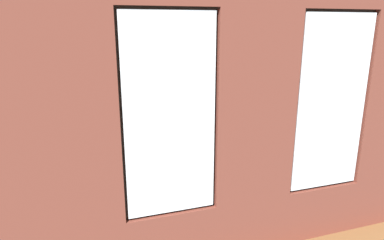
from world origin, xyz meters
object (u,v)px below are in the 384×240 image
Objects in this scene: potted_plant_foreground_right at (36,108)px; potted_plant_between_couches at (303,173)px; media_console at (13,160)px; potted_plant_near_tv at (39,157)px; coffee_table at (190,146)px; cup_ceramic at (178,140)px; potted_plant_corner_near_left at (262,99)px; papasan_chair at (116,122)px; potted_plant_by_left_couch at (251,119)px; couch_left at (298,132)px; tv_flatscreen at (7,121)px; couch_by_window at (221,199)px; remote_gray at (208,138)px; table_plant_small at (198,138)px.

potted_plant_foreground_right is 5.62m from potted_plant_between_couches.
potted_plant_near_tv is at bearing 121.02° from media_console.
coffee_table is 2.26m from potted_plant_between_couches.
potted_plant_between_couches is (-1.29, 2.07, 0.03)m from cup_ceramic.
potted_plant_between_couches reaches higher than coffee_table.
potted_plant_foreground_right is (5.53, 0.04, 0.17)m from potted_plant_corner_near_left.
potted_plant_near_tv is (2.40, 0.46, 0.13)m from cup_ceramic.
potted_plant_between_couches is at bearing 134.45° from potted_plant_foreground_right.
papasan_chair is 2.43× the size of potted_plant_by_left_couch.
media_console is 5.39m from potted_plant_by_left_couch.
tv_flatscreen is at bearing -95.68° from couch_left.
couch_by_window is 2.26m from remote_gray.
potted_plant_corner_near_left is at bearing 153.39° from remote_gray.
couch_by_window is 5.04m from potted_plant_corner_near_left.
potted_plant_near_tv is (5.15, 0.55, 0.28)m from couch_left.
potted_plant_near_tv is 1.13× the size of potted_plant_between_couches.
potted_plant_corner_near_left is (-2.89, -1.97, 0.22)m from cup_ceramic.
tv_flatscreen is at bearing -41.24° from couch_by_window.
cup_ceramic is at bearing -169.22° from potted_plant_near_tv.
potted_plant_foreground_right is (-0.32, -1.48, -0.13)m from tv_flatscreen.
potted_plant_corner_near_left is (-2.70, -2.07, 0.31)m from coffee_table.
potted_plant_corner_near_left is (-2.28, -1.93, 0.25)m from remote_gray.
tv_flatscreen is 2.59× the size of potted_plant_by_left_couch.
table_plant_small is 0.21× the size of papasan_chair.
cup_ceramic is 3.03m from tv_flatscreen.
couch_by_window and couch_left have the same top height.
potted_plant_corner_near_left is at bearing -155.37° from potted_plant_near_tv.
potted_plant_between_couches is at bearing -177.87° from couch_by_window.
couch_left is 2.75m from cup_ceramic.
couch_by_window reaches higher than table_plant_small.
papasan_chair is (-1.98, -1.34, 0.16)m from media_console.
potted_plant_near_tv is at bearing -85.99° from couch_left.
media_console is 2.40m from papasan_chair.
remote_gray is at bearing -90.67° from couch_left.
papasan_chair is at bearing -122.59° from potted_plant_near_tv.
potted_plant_between_couches is (-0.98, 1.85, -0.05)m from table_plant_small.
couch_left is at bearing -123.83° from potted_plant_between_couches.
potted_plant_foreground_right reaches higher than remote_gray.
potted_plant_near_tv is (1.44, 2.25, 0.16)m from papasan_chair.
potted_plant_corner_near_left is (-5.84, -1.52, -0.30)m from tv_flatscreen.
potted_plant_foreground_right is at bearing -84.52° from potted_plant_near_tv.
table_plant_small is 3.36m from tv_flatscreen.
table_plant_small reaches higher than media_console.
table_plant_small is 3.34m from media_console.
table_plant_small is 0.22× the size of potted_plant_corner_near_left.
couch_left reaches higher than coffee_table.
table_plant_small is (-0.31, 0.22, 0.08)m from cup_ceramic.
table_plant_small is at bearing 40.34° from potted_plant_corner_near_left.
potted_plant_between_couches is at bearing 68.39° from potted_plant_corner_near_left.
potted_plant_by_left_couch is at bearing -123.26° from couch_by_window.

